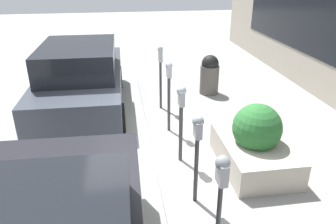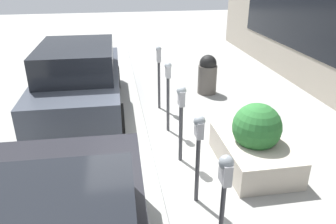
{
  "view_description": "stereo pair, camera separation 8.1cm",
  "coord_description": "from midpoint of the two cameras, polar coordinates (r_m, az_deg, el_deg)",
  "views": [
    {
      "loc": [
        -4.94,
        0.66,
        3.2
      ],
      "look_at": [
        0.0,
        -0.09,
        0.94
      ],
      "focal_mm": 35.0,
      "sensor_mm": 36.0,
      "label": 1
    },
    {
      "loc": [
        -4.93,
        0.74,
        3.2
      ],
      "look_at": [
        0.0,
        -0.09,
        0.94
      ],
      "focal_mm": 35.0,
      "sensor_mm": 36.0,
      "label": 2
    }
  ],
  "objects": [
    {
      "name": "trash_bin",
      "position": [
        8.82,
        6.62,
        6.53
      ],
      "size": [
        0.5,
        0.5,
        1.05
      ],
      "color": "#514C47",
      "rests_on": "ground_plane"
    },
    {
      "name": "parking_meter_farthest",
      "position": [
        7.64,
        -1.91,
        7.84
      ],
      "size": [
        0.15,
        0.12,
        1.51
      ],
      "color": "#38383D",
      "rests_on": "ground_plane"
    },
    {
      "name": "parked_car_middle",
      "position": [
        7.85,
        -15.48,
        5.76
      ],
      "size": [
        4.39,
        1.88,
        1.59
      ],
      "rotation": [
        0.0,
        0.0,
        -0.01
      ],
      "color": "#383D47",
      "rests_on": "ground_plane"
    },
    {
      "name": "ground_plane",
      "position": [
        5.93,
        -1.29,
        -8.33
      ],
      "size": [
        40.0,
        40.0,
        0.0
      ],
      "primitive_type": "plane",
      "color": "#999993"
    },
    {
      "name": "planter_box",
      "position": [
        5.75,
        14.49,
        -5.29
      ],
      "size": [
        1.64,
        1.08,
        1.15
      ],
      "color": "#B2A899",
      "rests_on": "ground_plane"
    },
    {
      "name": "parking_meter_fourth",
      "position": [
        6.51,
        -0.35,
        4.88
      ],
      "size": [
        0.17,
        0.14,
        1.48
      ],
      "color": "#38383D",
      "rests_on": "ground_plane"
    },
    {
      "name": "parking_meter_nearest",
      "position": [
        3.52,
        9.13,
        -12.45
      ],
      "size": [
        0.19,
        0.16,
        1.46
      ],
      "color": "#38383D",
      "rests_on": "ground_plane"
    },
    {
      "name": "parking_meter_second",
      "position": [
        4.48,
        4.84,
        -4.94
      ],
      "size": [
        0.19,
        0.16,
        1.39
      ],
      "color": "#38383D",
      "rests_on": "ground_plane"
    },
    {
      "name": "parking_meter_middle",
      "position": [
        5.46,
        1.89,
        0.59
      ],
      "size": [
        0.19,
        0.16,
        1.4
      ],
      "color": "#38383D",
      "rests_on": "ground_plane"
    },
    {
      "name": "curb_strip",
      "position": [
        5.91,
        -2.07,
        -8.23
      ],
      "size": [
        19.0,
        0.16,
        0.04
      ],
      "color": "gray",
      "rests_on": "ground_plane"
    }
  ]
}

